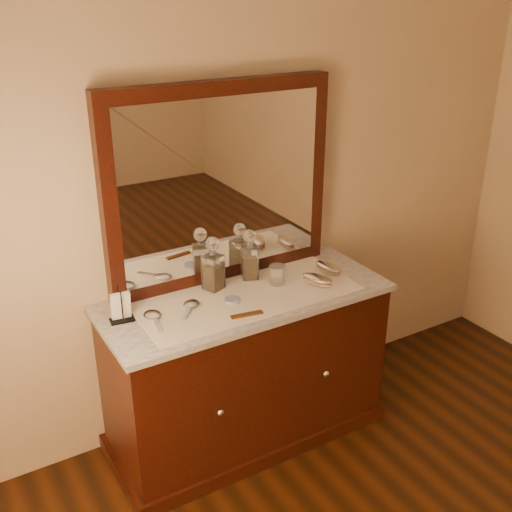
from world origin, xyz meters
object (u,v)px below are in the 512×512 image
object	(u,v)px
napkin_rack	(121,308)
brush_far	(328,268)
hand_mirror_outer	(153,317)
hand_mirror_inner	(191,306)
pin_dish	(233,300)
brush_near	(317,280)
decanter_left	(213,269)
mirror_frame	(220,185)
decanter_right	(250,259)
comb	(247,315)
dresser_cabinet	(246,370)

from	to	relation	value
napkin_rack	brush_far	size ratio (longest dim) A/B	0.94
hand_mirror_outer	hand_mirror_inner	world-z (taller)	hand_mirror_outer
pin_dish	brush_near	world-z (taller)	brush_near
napkin_rack	brush_far	distance (m)	1.11
napkin_rack	decanter_left	size ratio (longest dim) A/B	0.59
napkin_rack	brush_near	distance (m)	0.99
mirror_frame	hand_mirror_inner	distance (m)	0.61
decanter_right	comb	bearing A→B (deg)	-121.90
decanter_right	pin_dish	bearing A→B (deg)	-137.85
hand_mirror_outer	dresser_cabinet	bearing A→B (deg)	-1.29
dresser_cabinet	mirror_frame	bearing A→B (deg)	90.00
mirror_frame	decanter_left	world-z (taller)	mirror_frame
mirror_frame	hand_mirror_inner	world-z (taller)	mirror_frame
decanter_left	hand_mirror_outer	bearing A→B (deg)	-161.35
decanter_right	mirror_frame	bearing A→B (deg)	140.52
dresser_cabinet	decanter_right	world-z (taller)	decanter_right
mirror_frame	brush_near	size ratio (longest dim) A/B	6.40
decanter_left	hand_mirror_inner	bearing A→B (deg)	-147.12
pin_dish	comb	bearing A→B (deg)	-93.19
decanter_right	brush_near	world-z (taller)	decanter_right
brush_far	hand_mirror_inner	distance (m)	0.79
decanter_left	napkin_rack	bearing A→B (deg)	-172.68
decanter_right	hand_mirror_inner	distance (m)	0.43
comb	decanter_left	world-z (taller)	decanter_left
comb	brush_near	world-z (taller)	brush_near
dresser_cabinet	pin_dish	xyz separation A→B (m)	(-0.09, -0.03, 0.45)
hand_mirror_inner	brush_far	bearing A→B (deg)	-1.45
hand_mirror_inner	decanter_right	bearing A→B (deg)	18.53
napkin_rack	hand_mirror_outer	bearing A→B (deg)	-25.93
napkin_rack	hand_mirror_inner	xyz separation A→B (m)	(0.32, -0.05, -0.05)
pin_dish	napkin_rack	distance (m)	0.53
brush_near	brush_far	world-z (taller)	brush_near
mirror_frame	brush_far	xyz separation A→B (m)	(0.50, -0.25, -0.47)
dresser_cabinet	napkin_rack	world-z (taller)	napkin_rack
napkin_rack	decanter_left	world-z (taller)	decanter_left
brush_near	hand_mirror_inner	bearing A→B (deg)	170.75
dresser_cabinet	brush_far	world-z (taller)	brush_far
dresser_cabinet	hand_mirror_inner	world-z (taller)	hand_mirror_inner
comb	decanter_right	xyz separation A→B (m)	(0.21, 0.34, 0.10)
hand_mirror_inner	decanter_left	bearing A→B (deg)	32.88
mirror_frame	decanter_right	world-z (taller)	mirror_frame
pin_dish	napkin_rack	size ratio (longest dim) A/B	0.46
pin_dish	hand_mirror_inner	bearing A→B (deg)	166.66
mirror_frame	pin_dish	world-z (taller)	mirror_frame
comb	decanter_right	bearing A→B (deg)	67.44
pin_dish	decanter_right	world-z (taller)	decanter_right
napkin_rack	hand_mirror_inner	bearing A→B (deg)	-9.49
brush_near	comb	bearing A→B (deg)	-168.55
pin_dish	napkin_rack	bearing A→B (deg)	169.01
pin_dish	comb	distance (m)	0.15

